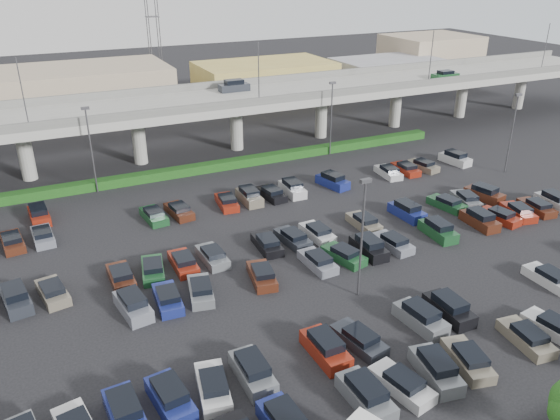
# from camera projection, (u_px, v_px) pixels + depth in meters

# --- Properties ---
(ground) EXTENTS (280.00, 280.00, 0.00)m
(ground) POSITION_uv_depth(u_px,v_px,m) (312.00, 252.00, 51.67)
(ground) COLOR black
(overpass) EXTENTS (150.00, 13.00, 15.80)m
(overpass) POSITION_uv_depth(u_px,v_px,m) (200.00, 106.00, 74.91)
(overpass) COLOR gray
(overpass) RESTS_ON ground
(hedge) EXTENTS (66.00, 1.60, 1.10)m
(hedge) POSITION_uv_depth(u_px,v_px,m) (221.00, 165.00, 71.94)
(hedge) COLOR #133D11
(hedge) RESTS_ON ground
(parked_cars) EXTENTS (62.97, 41.61, 1.67)m
(parked_cars) POSITION_uv_depth(u_px,v_px,m) (322.00, 270.00, 47.48)
(parked_cars) COLOR silver
(parked_cars) RESTS_ON ground
(light_poles) EXTENTS (66.90, 48.38, 10.30)m
(light_poles) POSITION_uv_depth(u_px,v_px,m) (262.00, 192.00, 49.09)
(light_poles) COLOR #46464A
(light_poles) RESTS_ON ground
(distant_buildings) EXTENTS (138.00, 24.00, 9.00)m
(distant_buildings) POSITION_uv_depth(u_px,v_px,m) (216.00, 82.00, 105.63)
(distant_buildings) COLOR gray
(distant_buildings) RESTS_ON ground
(comm_tower) EXTENTS (2.40, 2.40, 30.00)m
(comm_tower) POSITION_uv_depth(u_px,v_px,m) (152.00, 13.00, 107.39)
(comm_tower) COLOR #46464A
(comm_tower) RESTS_ON ground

